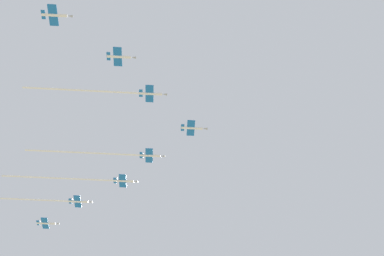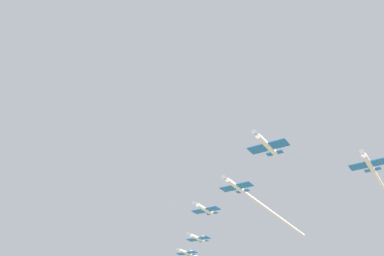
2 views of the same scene
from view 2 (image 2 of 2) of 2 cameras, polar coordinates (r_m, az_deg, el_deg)
jet_lead at (r=100.92m, az=9.91°, el=-2.22°), size 13.12×10.14×2.77m
jet_starboard_inner at (r=141.38m, az=9.29°, el=-10.06°), size 62.40×27.92×2.77m
jet_starboard_outer at (r=144.70m, az=1.73°, el=-10.72°), size 13.12×10.14×2.77m
jet_port_trail at (r=174.56m, az=0.76°, el=-14.41°), size 13.12×10.14×2.77m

